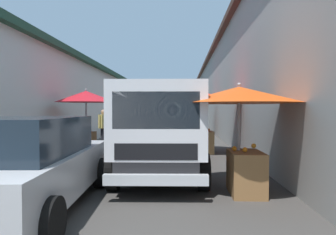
{
  "coord_description": "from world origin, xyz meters",
  "views": [
    {
      "loc": [
        -1.21,
        -1.27,
        1.56
      ],
      "look_at": [
        11.51,
        -0.64,
        1.24
      ],
      "focal_mm": 31.68,
      "sensor_mm": 36.0,
      "label": 1
    }
  ],
  "objects": [
    {
      "name": "building_left_whitewash",
      "position": [
        15.75,
        6.82,
        2.01
      ],
      "size": [
        49.8,
        7.5,
        4.01
      ],
      "color": "silver",
      "rests_on": "ground"
    },
    {
      "name": "fruit_stall_far_right",
      "position": [
        17.18,
        -1.65,
        1.8
      ],
      "size": [
        2.59,
        2.59,
        2.38
      ],
      "color": "#9E9EA3",
      "rests_on": "ground"
    },
    {
      "name": "fruit_stall_near_left",
      "position": [
        4.44,
        -2.36,
        1.56
      ],
      "size": [
        2.36,
        2.36,
        2.08
      ],
      "color": "#9E9EA3",
      "rests_on": "ground"
    },
    {
      "name": "ground",
      "position": [
        13.5,
        0.0,
        0.0
      ],
      "size": [
        90.0,
        90.0,
        0.0
      ],
      "primitive_type": "plane",
      "color": "#3D3A38"
    },
    {
      "name": "fruit_stall_near_right",
      "position": [
        9.57,
        -2.1,
        1.72
      ],
      "size": [
        2.54,
        2.54,
        2.26
      ],
      "color": "#9E9EA3",
      "rests_on": "ground"
    },
    {
      "name": "delivery_truck",
      "position": [
        5.16,
        -0.77,
        1.04
      ],
      "size": [
        4.98,
        2.1,
        2.08
      ],
      "color": "black",
      "rests_on": "ground"
    },
    {
      "name": "hatchback_car",
      "position": [
        3.21,
        1.15,
        0.74
      ],
      "size": [
        4.01,
        2.12,
        1.45
      ],
      "color": "#ADAFB5",
      "rests_on": "ground"
    },
    {
      "name": "fruit_stall_far_left",
      "position": [
        9.13,
        2.17,
        1.73
      ],
      "size": [
        2.12,
        2.12,
        2.31
      ],
      "color": "#9E9EA3",
      "rests_on": "ground"
    },
    {
      "name": "building_right_concrete",
      "position": [
        15.75,
        -6.82,
        2.84
      ],
      "size": [
        49.8,
        7.5,
        5.66
      ],
      "color": "gray",
      "rests_on": "ground"
    },
    {
      "name": "vendor_by_crates",
      "position": [
        11.34,
        2.13,
        0.91
      ],
      "size": [
        0.59,
        0.37,
        1.58
      ],
      "color": "#232328",
      "rests_on": "ground"
    }
  ]
}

